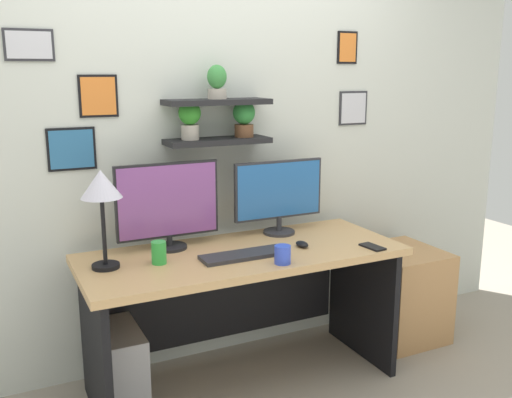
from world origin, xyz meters
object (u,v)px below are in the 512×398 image
monitor_left (168,204)px  drawer_cabinet (401,293)px  computer_mouse (302,244)px  desk_lamp (101,191)px  water_cup (159,252)px  monitor_right (279,194)px  cell_phone (372,247)px  desk (239,286)px  keyboard (244,255)px  coffee_mug (283,255)px  computer_tower_left (123,367)px

monitor_left → drawer_cabinet: bearing=-5.1°
computer_mouse → desk_lamp: desk_lamp is taller
desk_lamp → monitor_left: bearing=24.9°
desk_lamp → drawer_cabinet: 2.01m
monitor_left → water_cup: size_ratio=4.95×
water_cup → monitor_left: bearing=60.7°
monitor_right → cell_phone: (0.31, -0.46, -0.22)m
desk → desk_lamp: size_ratio=3.54×
water_cup → monitor_right: bearing=15.5°
drawer_cabinet → cell_phone: bearing=-146.6°
monitor_right → water_cup: bearing=-164.5°
desk → monitor_left: (-0.32, 0.16, 0.44)m
cell_phone → desk: bearing=148.7°
keyboard → coffee_mug: (0.13, -0.17, 0.04)m
desk_lamp → water_cup: 0.40m
monitor_right → drawer_cabinet: (0.82, -0.13, -0.69)m
desk → monitor_right: bearing=26.5°
monitor_left → desk_lamp: desk_lamp is taller
desk → coffee_mug: size_ratio=18.46×
computer_tower_left → coffee_mug: bearing=-25.3°
cell_phone → computer_tower_left: bearing=159.6°
water_cup → drawer_cabinet: (1.59, 0.08, -0.52)m
desk → coffee_mug: coffee_mug is taller
desk → computer_mouse: bearing=-22.3°
computer_tower_left → desk_lamp: bearing=-150.9°
water_cup → desk_lamp: bearing=169.8°
monitor_right → computer_mouse: size_ratio=6.01×
monitor_right → computer_tower_left: bearing=-171.9°
monitor_right → water_cup: size_ratio=4.92×
computer_mouse → drawer_cabinet: bearing=10.8°
coffee_mug → water_cup: bearing=153.6°
monitor_right → computer_tower_left: size_ratio=1.32×
desk → cell_phone: (0.64, -0.30, 0.21)m
desk → water_cup: size_ratio=15.10×
keyboard → water_cup: size_ratio=4.00×
desk_lamp → computer_mouse: bearing=-6.9°
keyboard → drawer_cabinet: 1.28m
keyboard → desk_lamp: 0.76m
computer_mouse → coffee_mug: (-0.22, -0.19, 0.03)m
drawer_cabinet → desk_lamp: bearing=-178.8°
monitor_left → drawer_cabinet: (1.47, -0.13, -0.70)m
desk → computer_tower_left: size_ratio=4.05×
desk_lamp → cell_phone: size_ratio=3.35×
coffee_mug → computer_tower_left: (-0.72, 0.34, -0.59)m
coffee_mug → drawer_cabinet: size_ratio=0.16×
monitor_left → drawer_cabinet: monitor_left is taller
water_cup → keyboard: bearing=-12.9°
coffee_mug → drawer_cabinet: (1.05, 0.35, -0.51)m
drawer_cabinet → monitor_left: bearing=174.9°
water_cup → computer_tower_left: bearing=157.9°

